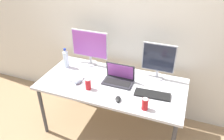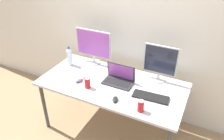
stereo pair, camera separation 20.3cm
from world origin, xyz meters
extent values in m
plane|color=#9E7F5B|center=(0.00, 0.00, 0.00)|extent=(16.00, 16.00, 0.00)
cube|color=silver|center=(0.00, 0.59, 1.30)|extent=(7.00, 0.08, 2.60)
cylinder|color=#424247|center=(-0.79, -0.36, 0.35)|extent=(0.04, 0.04, 0.71)
cylinder|color=#424247|center=(-0.79, 0.36, 0.35)|extent=(0.04, 0.04, 0.71)
cylinder|color=#424247|center=(0.79, 0.36, 0.35)|extent=(0.04, 0.04, 0.71)
cube|color=silver|center=(0.00, 0.00, 0.72)|extent=(1.70, 0.83, 0.03)
cylinder|color=silver|center=(-0.44, 0.33, 0.75)|extent=(0.18, 0.18, 0.01)
cylinder|color=silver|center=(-0.44, 0.33, 0.80)|extent=(0.03, 0.03, 0.10)
cube|color=silver|center=(-0.44, 0.33, 1.03)|extent=(0.50, 0.02, 0.36)
cube|color=#A54CB2|center=(-0.44, 0.32, 1.03)|extent=(0.47, 0.01, 0.34)
cylinder|color=silver|center=(0.46, 0.31, 0.75)|extent=(0.18, 0.18, 0.01)
cylinder|color=silver|center=(0.46, 0.31, 0.79)|extent=(0.03, 0.03, 0.08)
cube|color=silver|center=(0.46, 0.31, 1.01)|extent=(0.39, 0.02, 0.35)
cube|color=#232838|center=(0.46, 0.30, 1.01)|extent=(0.36, 0.01, 0.33)
cube|color=#2D2D33|center=(0.06, 0.02, 0.75)|extent=(0.35, 0.20, 0.02)
cube|color=black|center=(0.06, 0.01, 0.76)|extent=(0.31, 0.11, 0.00)
cube|color=#2D2D33|center=(0.06, 0.11, 0.86)|extent=(0.35, 0.04, 0.20)
cube|color=#A54CB2|center=(0.06, 0.10, 0.86)|extent=(0.31, 0.03, 0.18)
cube|color=black|center=(0.49, -0.06, 0.75)|extent=(0.40, 0.17, 0.02)
cube|color=white|center=(-0.56, -0.09, 0.75)|extent=(0.42, 0.14, 0.02)
ellipsoid|color=black|center=(0.17, -0.28, 0.76)|extent=(0.09, 0.12, 0.03)
ellipsoid|color=slate|center=(-0.36, -0.15, 0.76)|extent=(0.09, 0.11, 0.04)
cylinder|color=silver|center=(-0.70, 0.15, 0.85)|extent=(0.07, 0.07, 0.22)
cone|color=silver|center=(-0.70, 0.15, 0.97)|extent=(0.06, 0.06, 0.03)
cylinder|color=#1938B2|center=(-0.70, 0.15, 1.00)|extent=(0.03, 0.03, 0.02)
cylinder|color=red|center=(0.46, -0.31, 0.80)|extent=(0.07, 0.07, 0.12)
cylinder|color=silver|center=(0.46, -0.31, 0.86)|extent=(0.06, 0.06, 0.00)
cylinder|color=red|center=(-0.21, -0.20, 0.80)|extent=(0.07, 0.07, 0.12)
cylinder|color=silver|center=(-0.21, -0.20, 0.86)|extent=(0.06, 0.06, 0.00)
camera|label=1|loc=(0.75, -1.98, 2.20)|focal=35.00mm
camera|label=2|loc=(0.94, -1.90, 2.20)|focal=35.00mm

